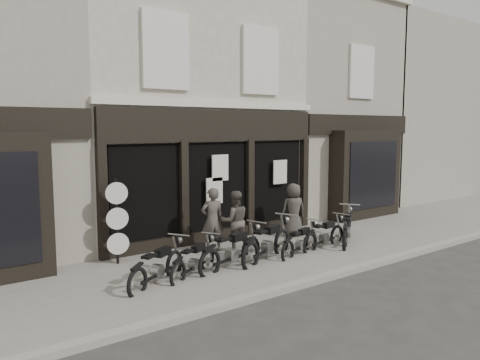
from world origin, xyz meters
TOP-DOWN VIEW (x-y plane):
  - ground_plane at (0.00, 0.00)m, footprint 90.00×90.00m
  - pavement at (0.00, 0.90)m, footprint 30.00×4.20m
  - kerb at (0.00, -1.25)m, footprint 30.00×0.25m
  - central_building at (0.00, 5.95)m, footprint 7.30×6.22m
  - neighbour_right at (6.35, 5.90)m, footprint 5.60×6.73m
  - filler_right at (14.50, 6.00)m, footprint 11.00×6.00m
  - motorcycle_0 at (-3.16, 0.54)m, footprint 1.86×1.26m
  - motorcycle_1 at (-2.25, 0.57)m, footprint 1.72×1.12m
  - motorcycle_2 at (-1.22, 0.53)m, footprint 2.19×0.87m
  - motorcycle_3 at (-0.13, 0.53)m, footprint 2.22×1.13m
  - motorcycle_4 at (0.89, 0.39)m, footprint 1.83×0.84m
  - motorcycle_5 at (1.90, 0.49)m, footprint 1.96×0.64m
  - motorcycle_6 at (2.84, 0.49)m, footprint 1.94×1.57m
  - man_left at (-0.85, 1.93)m, footprint 0.70×0.54m
  - man_centre at (-0.33, 1.63)m, footprint 0.95×0.84m
  - man_right at (2.10, 1.95)m, footprint 0.89×0.70m
  - advert_sign_post at (-3.30, 2.36)m, footprint 0.52×0.34m

SIDE VIEW (x-z plane):
  - ground_plane at x=0.00m, z-range 0.00..0.00m
  - pavement at x=0.00m, z-range 0.00..0.12m
  - kerb at x=0.00m, z-range 0.00..0.13m
  - motorcycle_1 at x=-2.25m, z-range -0.09..0.81m
  - motorcycle_4 at x=0.89m, z-range -0.09..0.81m
  - motorcycle_5 at x=1.90m, z-range -0.10..0.85m
  - motorcycle_0 at x=-3.16m, z-range -0.10..0.88m
  - motorcycle_2 at x=-1.22m, z-range -0.11..0.96m
  - motorcycle_6 at x=2.84m, z-range -0.11..0.97m
  - motorcycle_3 at x=-0.13m, z-range -0.11..1.00m
  - man_right at x=2.10m, z-range 0.12..1.73m
  - man_centre at x=-0.33m, z-range 0.12..1.74m
  - man_left at x=-0.85m, z-range 0.12..1.83m
  - advert_sign_post at x=-3.30m, z-range -0.03..2.15m
  - neighbour_right at x=6.35m, z-range -0.13..8.21m
  - central_building at x=0.00m, z-range -0.09..8.25m
  - filler_right at x=14.50m, z-range 0.00..8.20m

